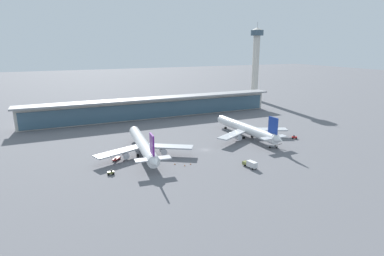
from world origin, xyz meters
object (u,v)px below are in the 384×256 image
Objects in this scene: service_truck_mid_apron_olive at (251,164)px; safety_cone_charlie at (191,164)px; airliner_left_stand at (143,145)px; control_tower at (256,58)px; service_truck_under_wing_olive at (111,173)px; service_truck_by_tail_grey at (274,146)px; service_truck_on_taxiway_red at (116,159)px; safety_cone_alpha at (175,164)px; service_truck_near_nose_red at (294,137)px; airliner_centre_stand at (247,129)px; safety_cone_bravo at (185,165)px.

safety_cone_charlie is (-22.40, 14.11, -1.37)m from service_truck_mid_apron_olive.
control_tower reaches higher than airliner_left_stand.
service_truck_by_tail_grey is (84.07, 0.92, -0.07)m from service_truck_under_wing_olive.
service_truck_mid_apron_olive is 1.22× the size of service_truck_by_tail_grey.
service_truck_on_taxiway_red is at bearing -172.95° from airliner_left_stand.
service_truck_by_tail_grey reaches higher than safety_cone_charlie.
service_truck_on_taxiway_red is 28.20m from safety_cone_alpha.
service_truck_under_wing_olive is 4.25× the size of safety_cone_alpha.
service_truck_under_wing_olive is at bearing 174.62° from safety_cone_charlie.
safety_cone_alpha is at bearing -172.88° from service_truck_near_nose_red.
airliner_centre_stand is at bearing 29.06° from safety_cone_charlie.
service_truck_by_tail_grey is 55.84m from safety_cone_alpha.
service_truck_near_nose_red is 1.11× the size of service_truck_under_wing_olive.
safety_cone_bravo is at bearing -59.15° from airliner_left_stand.
service_truck_by_tail_grey reaches higher than safety_cone_alpha.
service_truck_on_taxiway_red is 8.82× the size of safety_cone_alpha.
service_truck_mid_apron_olive reaches higher than service_truck_by_tail_grey.
service_truck_mid_apron_olive is at bearing -32.21° from safety_cone_charlie.
airliner_centre_stand is 88.21× the size of safety_cone_bravo.
service_truck_on_taxiway_red reaches higher than service_truck_under_wing_olive.
airliner_centre_stand is 27.58m from service_truck_near_nose_red.
airliner_centre_stand is 0.84× the size of control_tower.
airliner_centre_stand is 20.73× the size of service_truck_under_wing_olive.
airliner_left_stand is at bearing 137.49° from service_truck_mid_apron_olive.
control_tower is 104.64× the size of safety_cone_bravo.
service_truck_mid_apron_olive is at bearing -125.43° from control_tower.
service_truck_mid_apron_olive is 28.95m from safety_cone_bravo.
control_tower is 190.61m from safety_cone_charlie.
service_truck_by_tail_grey is (65.23, -16.80, -4.37)m from airliner_left_stand.
service_truck_under_wing_olive reaches higher than safety_cone_alpha.
airliner_centre_stand is at bearing -126.80° from control_tower.
safety_cone_charlie is at bearing -169.95° from service_truck_near_nose_red.
service_truck_on_taxiway_red is 35.18m from safety_cone_charlie.
airliner_left_stand reaches higher than safety_cone_alpha.
airliner_centre_stand is at bearing 15.63° from service_truck_under_wing_olive.
service_truck_under_wing_olive is 0.39× the size of service_truck_mid_apron_olive.
safety_cone_alpha and safety_cone_bravo have the same top height.
control_tower reaches higher than service_truck_under_wing_olive.
safety_cone_charlie is (-128.53, -135.07, -39.60)m from control_tower.
safety_cone_alpha is at bearing -178.66° from service_truck_by_tail_grey.
service_truck_mid_apron_olive is 10.85× the size of safety_cone_alpha.
service_truck_by_tail_grey is at bearing 4.85° from safety_cone_charlie.
safety_cone_bravo is at bearing -170.01° from service_truck_near_nose_red.
service_truck_near_nose_red is 74.87m from safety_cone_bravo.
service_truck_near_nose_red is 22.89m from service_truck_by_tail_grey.
safety_cone_bravo is (26.31, -19.78, -0.49)m from service_truck_on_taxiway_red.
service_truck_near_nose_red reaches higher than safety_cone_alpha.
service_truck_on_taxiway_red is (5.35, 16.05, -0.07)m from service_truck_under_wing_olive.
safety_cone_bravo is at bearing -6.72° from service_truck_under_wing_olive.
safety_cone_bravo is (12.81, -21.45, -4.86)m from airliner_left_stand.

